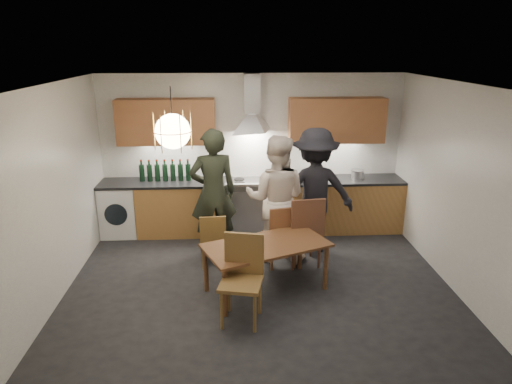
{
  "coord_description": "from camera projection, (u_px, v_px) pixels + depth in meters",
  "views": [
    {
      "loc": [
        -0.34,
        -5.25,
        3.04
      ],
      "look_at": [
        -0.03,
        0.4,
        1.2
      ],
      "focal_mm": 32.0,
      "sensor_mm": 36.0,
      "label": 1
    }
  ],
  "objects": [
    {
      "name": "chair_back_right",
      "position": [
        305.0,
        227.0,
        6.37
      ],
      "size": [
        0.53,
        0.53,
        1.05
      ],
      "rotation": [
        0.0,
        0.0,
        3.28
      ],
      "color": "brown",
      "rests_on": "ground"
    },
    {
      "name": "room_shell",
      "position": [
        260.0,
        162.0,
        5.42
      ],
      "size": [
        5.02,
        4.52,
        2.61
      ],
      "color": "white",
      "rests_on": "ground"
    },
    {
      "name": "chair_front",
      "position": [
        243.0,
        272.0,
        5.17
      ],
      "size": [
        0.54,
        0.54,
        1.01
      ],
      "rotation": [
        0.0,
        0.0,
        -0.21
      ],
      "color": "brown",
      "rests_on": "ground"
    },
    {
      "name": "pendant_lamp",
      "position": [
        173.0,
        131.0,
        5.15
      ],
      "size": [
        0.43,
        0.43,
        0.7
      ],
      "color": "black",
      "rests_on": "ground"
    },
    {
      "name": "stock_pot",
      "position": [
        358.0,
        175.0,
        7.57
      ],
      "size": [
        0.27,
        0.27,
        0.15
      ],
      "primitive_type": "cylinder",
      "rotation": [
        0.0,
        0.0,
        -0.36
      ],
      "color": "silver",
      "rests_on": "counter_run"
    },
    {
      "name": "person_mid",
      "position": [
        276.0,
        199.0,
        6.53
      ],
      "size": [
        1.04,
        0.9,
        1.85
      ],
      "primitive_type": "imported",
      "rotation": [
        0.0,
        0.0,
        2.9
      ],
      "color": "beige",
      "rests_on": "ground"
    },
    {
      "name": "person_left",
      "position": [
        213.0,
        192.0,
        6.73
      ],
      "size": [
        0.77,
        0.58,
        1.91
      ],
      "primitive_type": "imported",
      "rotation": [
        0.0,
        0.0,
        3.33
      ],
      "color": "black",
      "rests_on": "ground"
    },
    {
      "name": "counter_run",
      "position": [
        254.0,
        206.0,
        7.66
      ],
      "size": [
        5.0,
        0.62,
        0.9
      ],
      "color": "#C08A4A",
      "rests_on": "ground"
    },
    {
      "name": "ground",
      "position": [
        260.0,
        289.0,
        5.94
      ],
      "size": [
        5.0,
        5.0,
        0.0
      ],
      "primitive_type": "plane",
      "color": "black",
      "rests_on": "ground"
    },
    {
      "name": "wine_bottles",
      "position": [
        165.0,
        170.0,
        7.44
      ],
      "size": [
        0.84,
        0.08,
        0.35
      ],
      "color": "black",
      "rests_on": "counter_run"
    },
    {
      "name": "wall_fixtures",
      "position": [
        252.0,
        120.0,
        7.32
      ],
      "size": [
        4.3,
        0.54,
        1.1
      ],
      "color": "#B87547",
      "rests_on": "ground"
    },
    {
      "name": "range_stove",
      "position": [
        253.0,
        206.0,
        7.65
      ],
      "size": [
        0.9,
        0.6,
        0.92
      ],
      "color": "silver",
      "rests_on": "ground"
    },
    {
      "name": "dining_table",
      "position": [
        266.0,
        250.0,
        5.74
      ],
      "size": [
        1.71,
        1.31,
        0.65
      ],
      "rotation": [
        0.0,
        0.0,
        0.4
      ],
      "color": "brown",
      "rests_on": "ground"
    },
    {
      "name": "mixing_bowl",
      "position": [
        307.0,
        179.0,
        7.46
      ],
      "size": [
        0.4,
        0.4,
        0.08
      ],
      "primitive_type": "imported",
      "rotation": [
        0.0,
        0.0,
        -0.33
      ],
      "color": "#BBBBBF",
      "rests_on": "counter_run"
    },
    {
      "name": "chair_back_mid",
      "position": [
        282.0,
        232.0,
        6.38
      ],
      "size": [
        0.49,
        0.49,
        0.92
      ],
      "rotation": [
        0.0,
        0.0,
        3.33
      ],
      "color": "brown",
      "rests_on": "ground"
    },
    {
      "name": "person_right",
      "position": [
        314.0,
        191.0,
        6.82
      ],
      "size": [
        1.22,
        0.7,
        1.89
      ],
      "primitive_type": "imported",
      "rotation": [
        0.0,
        0.0,
        3.14
      ],
      "color": "black",
      "rests_on": "ground"
    },
    {
      "name": "chair_back_left",
      "position": [
        213.0,
        237.0,
        6.39
      ],
      "size": [
        0.39,
        0.39,
        0.8
      ],
      "rotation": [
        0.0,
        0.0,
        3.21
      ],
      "color": "brown",
      "rests_on": "ground"
    }
  ]
}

